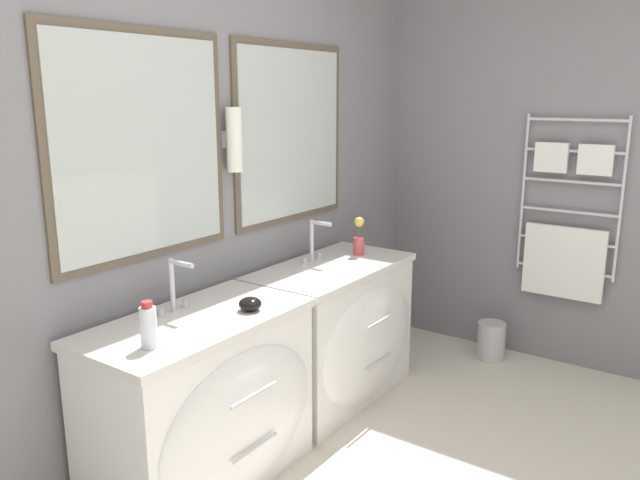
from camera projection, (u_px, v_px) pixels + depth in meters
wall_back at (158, 185)px, 2.77m from camera, size 5.94×0.16×2.60m
wall_right at (524, 160)px, 3.98m from camera, size 0.13×3.47×2.60m
vanity_left at (206, 403)px, 2.70m from camera, size 1.01×0.58×0.78m
vanity_right at (337, 331)px, 3.51m from camera, size 1.01×0.58×0.78m
faucet_left at (175, 286)px, 2.67m from camera, size 0.17×0.15×0.24m
faucet_right at (314, 241)px, 3.48m from camera, size 0.17×0.15×0.24m
toiletry_bottle at (148, 326)px, 2.31m from camera, size 0.06×0.06×0.18m
amenity_bowl at (250, 304)px, 2.71m from camera, size 0.10×0.10×0.06m
flower_vase at (359, 238)px, 3.65m from camera, size 0.06×0.06×0.22m
waste_bin at (491, 340)px, 4.08m from camera, size 0.18×0.18×0.25m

